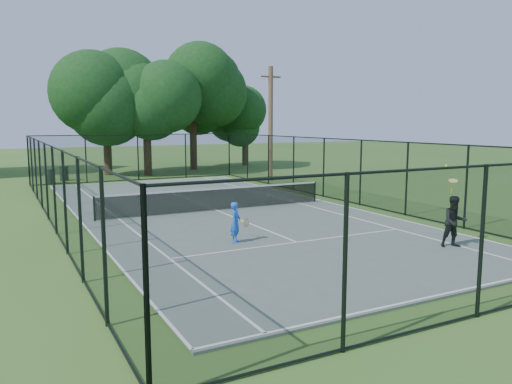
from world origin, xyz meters
name	(u,v)px	position (x,y,z in m)	size (l,w,h in m)	color
ground	(217,212)	(0.00, 0.00, 0.00)	(120.00, 120.00, 0.00)	#345D20
tennis_court	(217,211)	(0.00, 0.00, 0.03)	(11.00, 24.00, 0.06)	#56655B
tennis_net	(216,198)	(0.00, 0.00, 0.58)	(10.08, 0.08, 0.95)	black
fence	(216,177)	(0.00, 0.00, 1.50)	(13.10, 26.10, 3.00)	black
tree_near_left	(105,98)	(-1.07, 17.39, 5.48)	(6.83, 6.83, 8.91)	#332114
tree_near_mid	(146,104)	(1.40, 15.81, 5.06)	(6.28, 6.28, 8.21)	#332114
tree_near_right	(193,101)	(5.81, 18.36, 5.38)	(6.13, 6.13, 8.47)	#332114
tree_far_right	(245,122)	(11.24, 20.03, 3.81)	(4.65, 4.65, 6.15)	#332114
trash_bin_left	(51,176)	(-5.27, 13.80, 0.44)	(0.58, 0.58, 0.88)	black
trash_bin_right	(64,173)	(-4.34, 15.03, 0.48)	(0.58, 0.58, 0.94)	black
utility_pole	(271,123)	(7.62, 9.00, 3.70)	(1.40, 0.30, 7.28)	#4C3823
player_blue	(236,222)	(-1.69, -5.51, 0.69)	(0.85, 0.55, 1.27)	blue
player_black	(455,221)	(3.87, -9.04, 0.84)	(0.91, 1.13, 2.42)	black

